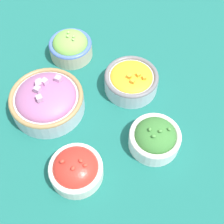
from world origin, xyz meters
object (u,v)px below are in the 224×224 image
bowl_red_onion (47,100)px  bowl_lettuce (71,46)px  bowl_broccoli (155,137)px  bowl_cherry_tomatoes (76,169)px  bowl_squash (131,80)px

bowl_red_onion → bowl_lettuce: bearing=-68.0°
bowl_broccoli → bowl_cherry_tomatoes: bowl_broccoli is taller
bowl_squash → bowl_lettuce: size_ratio=1.17×
bowl_red_onion → bowl_squash: size_ratio=1.31×
bowl_broccoli → bowl_lettuce: bowl_lettuce is taller
bowl_cherry_tomatoes → bowl_squash: 0.28m
bowl_broccoli → bowl_cherry_tomatoes: size_ratio=1.01×
bowl_broccoli → bowl_squash: size_ratio=0.86×
bowl_broccoli → bowl_red_onion: bearing=14.0°
bowl_cherry_tomatoes → bowl_lettuce: 0.37m
bowl_lettuce → bowl_cherry_tomatoes: bearing=131.5°
bowl_cherry_tomatoes → bowl_lettuce: (0.24, -0.27, 0.00)m
bowl_red_onion → bowl_broccoli: bearing=-166.0°
bowl_lettuce → bowl_broccoli: bearing=162.3°
bowl_broccoli → bowl_cherry_tomatoes: bearing=58.8°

